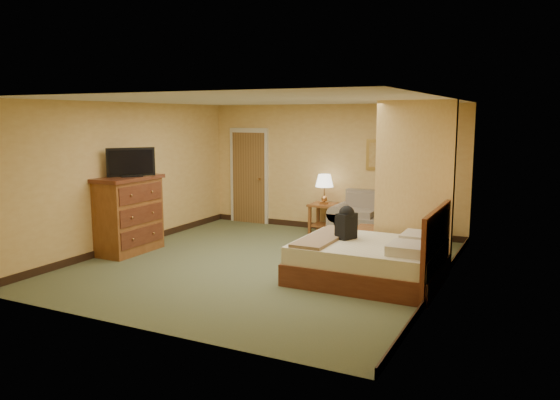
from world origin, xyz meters
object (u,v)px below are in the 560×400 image
Objects in this scene: coffee_table at (377,237)px; bed at (372,260)px; dresser at (129,214)px; loveseat at (378,224)px.

coffee_table is 0.39× the size of bed.
loveseat is at bearing 39.07° from dresser.
coffee_table is at bearing 103.80° from bed.
coffee_table is (0.36, -1.29, 0.05)m from loveseat.
bed is at bearing 3.25° from dresser.
dresser reaches higher than coffee_table.
bed is (0.34, -1.38, -0.03)m from coffee_table.
bed is at bearing -75.40° from loveseat.
dresser is 4.31m from bed.
dresser is at bearing -140.93° from loveseat.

